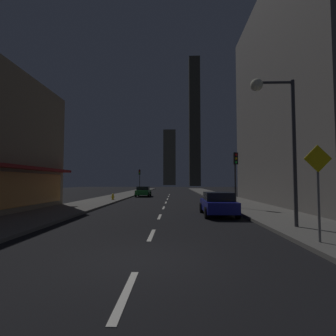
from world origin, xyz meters
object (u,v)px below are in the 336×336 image
at_px(car_parked_far, 143,191).
at_px(traffic_light_near_right, 236,167).
at_px(pedestrian_crossing_sign, 318,184).
at_px(fire_hydrant_far_left, 113,197).
at_px(car_parked_near, 218,204).
at_px(street_lamp_right, 275,115).
at_px(traffic_light_far_left, 140,176).

bearing_deg(car_parked_far, traffic_light_near_right, -61.57).
bearing_deg(traffic_light_near_right, pedestrian_crossing_sign, -89.47).
xyz_separation_m(fire_hydrant_far_left, pedestrian_crossing_sign, (11.50, -19.23, 1.56)).
height_order(car_parked_near, street_lamp_right, street_lamp_right).
xyz_separation_m(car_parked_far, street_lamp_right, (8.98, -24.74, 4.33)).
bearing_deg(pedestrian_crossing_sign, car_parked_near, 104.88).
xyz_separation_m(car_parked_near, pedestrian_crossing_sign, (2.00, -7.53, 1.28)).
height_order(car_parked_near, car_parked_far, same).
bearing_deg(traffic_light_far_left, traffic_light_near_right, -67.36).
bearing_deg(fire_hydrant_far_left, traffic_light_near_right, -36.57).
xyz_separation_m(street_lamp_right, pedestrian_crossing_sign, (0.22, -2.85, -3.05)).
bearing_deg(car_parked_near, pedestrian_crossing_sign, -75.12).
height_order(car_parked_far, fire_hydrant_far_left, car_parked_far).
distance_m(traffic_light_far_left, street_lamp_right, 36.03).
xyz_separation_m(traffic_light_far_left, pedestrian_crossing_sign, (11.10, -37.14, -1.18)).
bearing_deg(car_parked_far, traffic_light_far_left, 101.24).
xyz_separation_m(car_parked_far, pedestrian_crossing_sign, (9.20, -27.59, 1.28)).
distance_m(car_parked_near, pedestrian_crossing_sign, 7.89).
xyz_separation_m(car_parked_far, fire_hydrant_far_left, (-2.30, -8.35, -0.29)).
relative_size(car_parked_far, fire_hydrant_far_left, 6.48).
height_order(traffic_light_far_left, pedestrian_crossing_sign, traffic_light_far_left).
distance_m(fire_hydrant_far_left, pedestrian_crossing_sign, 22.46).
bearing_deg(fire_hydrant_far_left, pedestrian_crossing_sign, -59.12).
distance_m(traffic_light_near_right, pedestrian_crossing_sign, 10.84).
bearing_deg(car_parked_near, fire_hydrant_far_left, 129.06).
bearing_deg(pedestrian_crossing_sign, traffic_light_far_left, 106.64).
bearing_deg(fire_hydrant_far_left, traffic_light_far_left, 88.72).
relative_size(traffic_light_far_left, street_lamp_right, 0.64).
bearing_deg(fire_hydrant_far_left, car_parked_near, -50.94).
bearing_deg(fire_hydrant_far_left, street_lamp_right, -55.45).
relative_size(car_parked_far, traffic_light_far_left, 1.01).
distance_m(fire_hydrant_far_left, street_lamp_right, 20.42).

